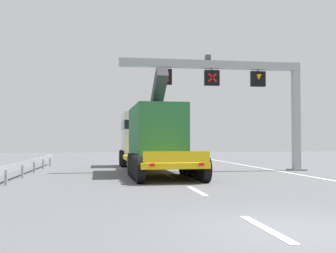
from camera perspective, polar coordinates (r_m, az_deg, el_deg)
name	(u,v)px	position (r m, az deg, el deg)	size (l,w,h in m)	color
ground	(292,230)	(8.57, 16.72, -13.51)	(112.00, 112.00, 0.00)	#5B5B60
lane_markings	(139,159)	(38.81, -4.01, -4.56)	(0.20, 76.69, 0.01)	silver
edge_line_right	(302,175)	(21.97, 17.97, -6.41)	(0.20, 63.00, 0.01)	silver
overhead_lane_gantry	(237,83)	(24.35, 9.49, 5.98)	(10.87, 0.90, 6.65)	#9EA0A5
heavy_haul_truck_yellow	(150,136)	(24.22, -2.56, -1.39)	(3.32, 14.12, 5.30)	yellow
guardrail_left	(14,168)	(18.88, -20.54, -5.41)	(0.13, 25.69, 0.76)	#999EA3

